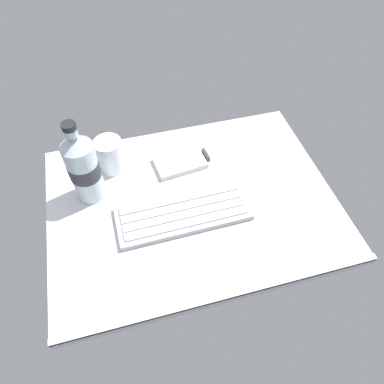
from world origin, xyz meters
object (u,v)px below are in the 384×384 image
object	(u,v)px
handheld_device	(182,162)
water_bottle	(83,167)
juice_cup	(110,156)
keyboard	(183,213)

from	to	relation	value
handheld_device	water_bottle	distance (cm)	24.03
handheld_device	juice_cup	size ratio (longest dim) A/B	1.57
juice_cup	water_bottle	xyz separation A→B (cm)	(-5.62, -6.85, 5.10)
keyboard	handheld_device	bearing A→B (deg)	76.37
keyboard	handheld_device	distance (cm)	15.29
keyboard	handheld_device	xyz separation A→B (cm)	(3.60, 14.86, -0.08)
juice_cup	handheld_device	bearing A→B (deg)	-10.94
juice_cup	water_bottle	bearing A→B (deg)	-129.36
handheld_device	juice_cup	xyz separation A→B (cm)	(-16.64, 3.22, 3.18)
keyboard	handheld_device	size ratio (longest dim) A/B	2.18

